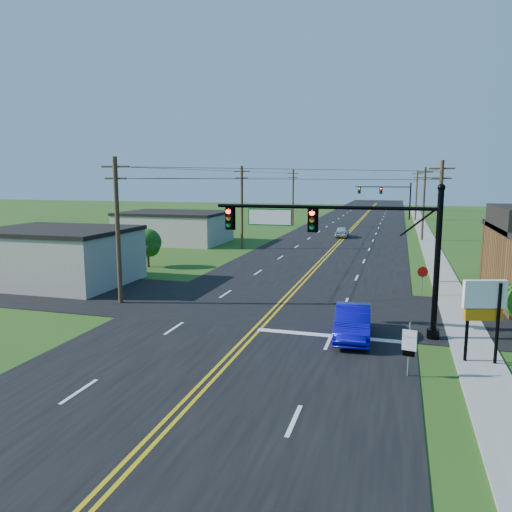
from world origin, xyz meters
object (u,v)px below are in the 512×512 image
(signal_mast_main, at_px, (343,239))
(route_sign, at_px, (409,345))
(blue_car, at_px, (353,323))
(stop_sign, at_px, (423,275))
(signal_mast_far, at_px, (386,195))

(signal_mast_main, distance_m, route_sign, 7.02)
(blue_car, bearing_deg, stop_sign, 66.33)
(signal_mast_main, distance_m, signal_mast_far, 72.00)
(stop_sign, bearing_deg, signal_mast_main, -128.35)
(signal_mast_main, xyz_separation_m, signal_mast_far, (0.10, 72.00, -0.20))
(signal_mast_main, height_order, signal_mast_far, same)
(route_sign, bearing_deg, stop_sign, 96.42)
(route_sign, relative_size, stop_sign, 1.09)
(signal_mast_far, relative_size, stop_sign, 5.40)
(signal_mast_main, distance_m, blue_car, 4.14)
(signal_mast_main, bearing_deg, stop_sign, 64.56)
(signal_mast_far, height_order, blue_car, signal_mast_far)
(signal_mast_far, height_order, route_sign, signal_mast_far)
(blue_car, distance_m, route_sign, 4.93)
(signal_mast_main, height_order, route_sign, signal_mast_main)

